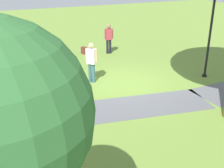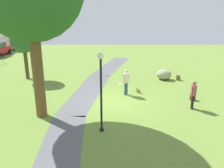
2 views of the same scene
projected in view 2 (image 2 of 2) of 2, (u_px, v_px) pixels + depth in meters
The scene contains 14 objects.
ground_plane at pixel (113, 102), 14.55m from camera, with size 48.00×48.00×0.00m, color olive.
footpath_segment_near at pixel (57, 163), 8.82m from camera, with size 8.08×2.14×0.01m.
footpath_segment_mid at pixel (88, 91), 16.39m from camera, with size 8.17×2.95×0.01m.
footpath_segment_far at pixel (113, 65), 23.82m from camera, with size 8.16×3.90×0.01m.
young_tree_near_path at pixel (24, 40), 18.43m from camera, with size 2.14×2.14×4.26m.
lamp_post at pixel (101, 85), 10.45m from camera, with size 0.28×0.28×3.68m.
lawn_boulder at pixel (164, 75), 19.03m from camera, with size 1.32×1.45×0.80m.
woman_with_handbag at pixel (126, 80), 15.48m from camera, with size 0.43×0.42×1.72m.
man_near_boulder at pixel (193, 93), 13.29m from camera, with size 0.51×0.30×1.65m.
handbag_on_grass at pixel (138, 91), 16.13m from camera, with size 0.37×0.37×0.31m.
backpack_by_boulder at pixel (178, 78), 18.90m from camera, with size 0.35×0.35×0.40m.
spare_backpack_on_lawn at pixel (193, 97), 14.78m from camera, with size 0.34×0.34×0.40m.
frisbee_on_grass at pixel (120, 84), 18.02m from camera, with size 0.24×0.24×0.02m.
delivery_van at pixel (13, 39), 33.88m from camera, with size 5.74×2.83×2.30m.
Camera 2 is at (-13.52, 0.08, 5.48)m, focal length 38.05 mm.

